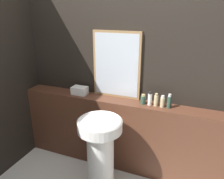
% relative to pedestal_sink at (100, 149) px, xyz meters
% --- Properties ---
extents(wall_back, '(8.00, 0.06, 2.50)m').
position_rel_pedestal_sink_xyz_m(wall_back, '(0.08, 0.59, 0.75)').
color(wall_back, black).
rests_on(wall_back, ground_plane).
extents(vanity_counter, '(2.54, 0.23, 0.88)m').
position_rel_pedestal_sink_xyz_m(vanity_counter, '(0.08, 0.44, -0.06)').
color(vanity_counter, '#512D1E').
rests_on(vanity_counter, ground_plane).
extents(pedestal_sink, '(0.45, 0.45, 0.84)m').
position_rel_pedestal_sink_xyz_m(pedestal_sink, '(0.00, 0.00, 0.00)').
color(pedestal_sink, white).
rests_on(pedestal_sink, ground_plane).
extents(mirror, '(0.57, 0.03, 0.76)m').
position_rel_pedestal_sink_xyz_m(mirror, '(-0.03, 0.54, 0.77)').
color(mirror, '#937047').
rests_on(mirror, vanity_counter).
extents(towel_stack, '(0.19, 0.12, 0.09)m').
position_rel_pedestal_sink_xyz_m(towel_stack, '(-0.47, 0.44, 0.43)').
color(towel_stack, white).
rests_on(towel_stack, vanity_counter).
extents(shampoo_bottle, '(0.06, 0.06, 0.11)m').
position_rel_pedestal_sink_xyz_m(shampoo_bottle, '(0.32, 0.44, 0.44)').
color(shampoo_bottle, '#2D4C3D').
rests_on(shampoo_bottle, vanity_counter).
extents(conditioner_bottle, '(0.04, 0.04, 0.15)m').
position_rel_pedestal_sink_xyz_m(conditioner_bottle, '(0.39, 0.44, 0.46)').
color(conditioner_bottle, white).
rests_on(conditioner_bottle, vanity_counter).
extents(lotion_bottle, '(0.04, 0.04, 0.14)m').
position_rel_pedestal_sink_xyz_m(lotion_bottle, '(0.46, 0.44, 0.45)').
color(lotion_bottle, '#C6B284').
rests_on(lotion_bottle, vanity_counter).
extents(body_wash_bottle, '(0.05, 0.05, 0.13)m').
position_rel_pedestal_sink_xyz_m(body_wash_bottle, '(0.53, 0.44, 0.45)').
color(body_wash_bottle, '#C6B284').
rests_on(body_wash_bottle, vanity_counter).
extents(hand_soap_bottle, '(0.04, 0.04, 0.16)m').
position_rel_pedestal_sink_xyz_m(hand_soap_bottle, '(0.60, 0.44, 0.46)').
color(hand_soap_bottle, '#2D4C3D').
rests_on(hand_soap_bottle, vanity_counter).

